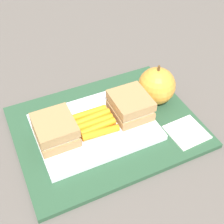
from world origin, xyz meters
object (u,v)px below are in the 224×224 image
at_px(food_tray, 95,127).
at_px(sandwich_half_right, 130,105).
at_px(sandwich_half_left, 55,130).
at_px(paper_napkin, 187,132).
at_px(apple, 157,86).
at_px(carrot_sticks_bundle, 95,122).

relative_size(food_tray, sandwich_half_right, 2.88).
xyz_separation_m(sandwich_half_left, sandwich_half_right, (0.16, 0.00, 0.00)).
distance_m(sandwich_half_right, paper_napkin, 0.12).
bearing_deg(apple, sandwich_half_left, -173.99).
relative_size(carrot_sticks_bundle, apple, 0.85).
distance_m(sandwich_half_left, carrot_sticks_bundle, 0.08).
xyz_separation_m(sandwich_half_left, carrot_sticks_bundle, (0.08, 0.00, -0.02)).
height_order(sandwich_half_right, carrot_sticks_bundle, sandwich_half_right).
distance_m(sandwich_half_right, apple, 0.08).
height_order(food_tray, sandwich_half_left, sandwich_half_left).
bearing_deg(carrot_sticks_bundle, food_tray, -77.82).
height_order(food_tray, sandwich_half_right, sandwich_half_right).
distance_m(sandwich_half_left, sandwich_half_right, 0.16).
relative_size(carrot_sticks_bundle, paper_napkin, 1.10).
bearing_deg(sandwich_half_right, food_tray, 180.00).
height_order(sandwich_half_right, apple, apple).
relative_size(sandwich_half_left, paper_napkin, 1.14).
bearing_deg(sandwich_half_right, sandwich_half_left, 180.00).
xyz_separation_m(food_tray, sandwich_half_right, (0.08, 0.00, 0.03)).
bearing_deg(food_tray, sandwich_half_right, 0.00).
bearing_deg(paper_napkin, sandwich_half_right, 133.80).
xyz_separation_m(food_tray, sandwich_half_left, (-0.08, 0.00, 0.03)).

